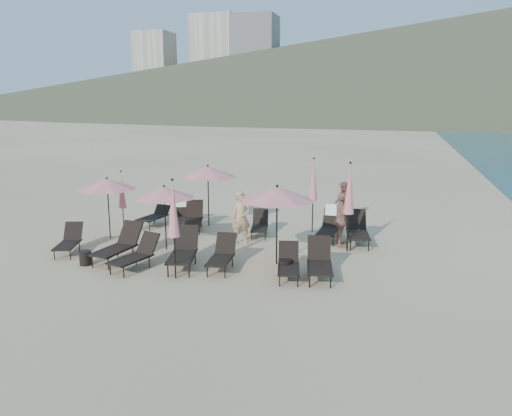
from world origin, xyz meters
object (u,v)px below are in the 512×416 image
(lounger_5, at_px, (319,261))
(umbrella_open_0, at_px, (107,184))
(umbrella_open_2, at_px, (277,194))
(side_table_1, at_px, (285,267))
(lounger_0, at_px, (69,241))
(beachgoer_c, at_px, (341,220))
(lounger_11, at_px, (357,230))
(beachgoer_b, at_px, (343,201))
(lounger_6, at_px, (157,212))
(umbrella_closed_2, at_px, (122,190))
(beachgoer_a, at_px, (241,218))
(lounger_10, at_px, (330,224))
(umbrella_closed_3, at_px, (313,180))
(umbrella_open_1, at_px, (164,193))
(lounger_3, at_px, (183,251))
(umbrella_closed_1, at_px, (349,190))
(lounger_8, at_px, (193,217))
(lounger_12, at_px, (222,255))
(lounger_1, at_px, (119,245))
(umbrella_open_3, at_px, (208,172))
(umbrella_closed_0, at_px, (173,210))
(side_table_0, at_px, (85,258))
(lounger_9, at_px, (260,224))
(lounger_2, at_px, (136,254))
(lounger_7, at_px, (180,214))

(lounger_5, height_order, umbrella_open_0, umbrella_open_0)
(umbrella_open_2, relative_size, side_table_1, 5.50)
(lounger_0, xyz_separation_m, beachgoer_c, (8.07, 3.01, 0.50))
(lounger_11, bearing_deg, beachgoer_b, 94.28)
(lounger_6, height_order, umbrella_closed_2, umbrella_closed_2)
(umbrella_open_0, distance_m, beachgoer_a, 4.73)
(lounger_10, height_order, umbrella_closed_3, umbrella_closed_3)
(umbrella_open_0, distance_m, umbrella_open_1, 2.59)
(lounger_3, height_order, umbrella_closed_1, umbrella_closed_1)
(lounger_8, height_order, lounger_12, lounger_8)
(lounger_8, bearing_deg, umbrella_closed_3, -5.73)
(lounger_1, xyz_separation_m, lounger_3, (2.10, -0.04, 0.00))
(umbrella_closed_1, bearing_deg, lounger_0, -162.85)
(lounger_11, bearing_deg, beachgoer_c, -140.67)
(lounger_0, xyz_separation_m, umbrella_open_0, (0.25, 1.90, 1.49))
(side_table_1, relative_size, beachgoer_a, 0.24)
(umbrella_closed_2, xyz_separation_m, beachgoer_a, (4.30, 0.19, -0.74))
(umbrella_open_3, distance_m, beachgoer_b, 5.49)
(lounger_8, height_order, umbrella_closed_1, umbrella_closed_1)
(umbrella_closed_2, bearing_deg, side_table_1, -20.87)
(lounger_6, xyz_separation_m, lounger_8, (1.63, -0.31, -0.05))
(lounger_8, bearing_deg, lounger_10, -16.93)
(umbrella_closed_2, height_order, side_table_1, umbrella_closed_2)
(umbrella_open_0, relative_size, umbrella_closed_0, 0.79)
(side_table_1, bearing_deg, beachgoer_a, 128.53)
(lounger_11, bearing_deg, lounger_12, -143.44)
(lounger_6, relative_size, umbrella_open_1, 0.84)
(beachgoer_a, relative_size, beachgoer_b, 1.14)
(lounger_1, xyz_separation_m, lounger_10, (5.70, 4.13, 0.03))
(umbrella_closed_2, distance_m, beachgoer_b, 8.50)
(lounger_3, xyz_separation_m, side_table_0, (-2.82, -0.61, -0.29))
(lounger_0, distance_m, lounger_11, 9.27)
(lounger_5, distance_m, umbrella_closed_1, 3.06)
(lounger_10, height_order, umbrella_closed_0, umbrella_closed_0)
(lounger_6, height_order, lounger_9, lounger_6)
(lounger_1, relative_size, lounger_9, 1.21)
(lounger_12, distance_m, beachgoer_b, 7.40)
(beachgoer_c, bearing_deg, lounger_8, 66.21)
(lounger_5, relative_size, umbrella_closed_0, 0.66)
(lounger_3, height_order, lounger_9, lounger_3)
(lounger_5, height_order, umbrella_closed_0, umbrella_closed_0)
(umbrella_open_2, bearing_deg, umbrella_closed_3, 84.76)
(lounger_2, distance_m, umbrella_open_2, 4.33)
(lounger_7, bearing_deg, beachgoer_a, -47.48)
(lounger_2, height_order, lounger_10, lounger_10)
(lounger_3, bearing_deg, lounger_12, -6.67)
(side_table_0, relative_size, beachgoer_b, 0.27)
(lounger_1, height_order, beachgoer_a, beachgoer_a)
(lounger_1, distance_m, umbrella_closed_2, 3.12)
(lounger_2, xyz_separation_m, side_table_1, (4.16, 0.68, -0.22))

